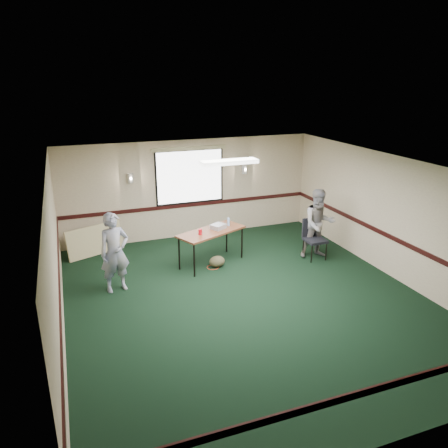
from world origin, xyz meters
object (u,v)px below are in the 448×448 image
object	(u,v)px
folding_table	(211,233)
person_left	(115,252)
projector	(218,226)
person_right	(319,224)
conference_chair	(313,235)

from	to	relation	value
folding_table	person_left	bearing A→B (deg)	170.65
projector	person_right	world-z (taller)	person_right
projector	person_right	xyz separation A→B (m)	(2.41, -0.60, -0.03)
folding_table	person_left	world-z (taller)	person_left
projector	person_left	bearing A→B (deg)	164.98
projector	conference_chair	size ratio (longest dim) A/B	0.33
folding_table	person_left	xyz separation A→B (m)	(-2.31, -0.59, 0.07)
projector	person_left	distance (m)	2.61
folding_table	conference_chair	world-z (taller)	conference_chair
conference_chair	person_right	bearing A→B (deg)	-4.73
projector	conference_chair	world-z (taller)	conference_chair
conference_chair	projector	bearing A→B (deg)	166.10
person_left	person_right	world-z (taller)	person_right
person_left	projector	bearing A→B (deg)	2.76
folding_table	projector	xyz separation A→B (m)	(0.20, 0.08, 0.11)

